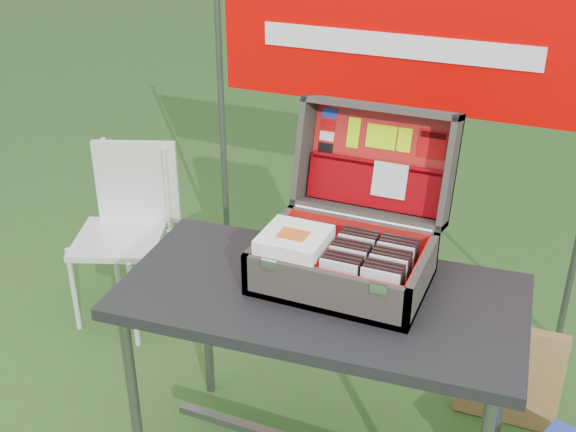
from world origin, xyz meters
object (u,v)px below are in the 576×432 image
at_px(table, 319,389).
at_px(chair, 119,241).
at_px(suitcase, 351,207).
at_px(cardboard_box, 510,374).

bearing_deg(table, chair, 150.29).
distance_m(suitcase, chair, 1.45).
bearing_deg(suitcase, table, -108.12).
bearing_deg(cardboard_box, chair, 179.30).
bearing_deg(cardboard_box, suitcase, -141.40).
bearing_deg(cardboard_box, table, -136.20).
relative_size(table, chair, 1.49).
bearing_deg(suitcase, cardboard_box, 39.97).
distance_m(table, suitcase, 0.66).
bearing_deg(chair, suitcase, -39.63).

